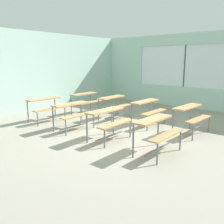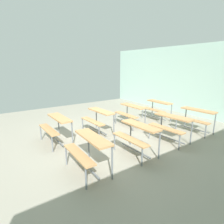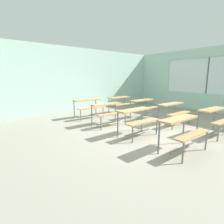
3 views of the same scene
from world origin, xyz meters
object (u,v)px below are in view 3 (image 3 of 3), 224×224
(desk_bench_r0c0, at_px, (183,127))
(desk_bench_r2c1, at_px, (144,104))
(desk_bench_r3c0, at_px, (88,104))
(desk_bench_r3c1, at_px, (121,101))
(desk_bench_r1c0, at_px, (137,116))
(desk_bench_r1c1, at_px, (174,109))
(desk_bench_r2c0, at_px, (108,109))
(desk_bench_r0c1, at_px, (216,115))

(desk_bench_r0c0, height_order, desk_bench_r2c1, same)
(desk_bench_r3c0, xyz_separation_m, desk_bench_r3c1, (1.68, -0.05, 0.00))
(desk_bench_r1c0, height_order, desk_bench_r2c1, same)
(desk_bench_r1c1, distance_m, desk_bench_r3c0, 3.21)
(desk_bench_r2c0, bearing_deg, desk_bench_r3c0, 89.17)
(desk_bench_r1c0, relative_size, desk_bench_r1c1, 1.01)
(desk_bench_r0c1, height_order, desk_bench_r3c0, same)
(desk_bench_r0c0, bearing_deg, desk_bench_r3c0, 87.89)
(desk_bench_r1c1, distance_m, desk_bench_r2c0, 2.21)
(desk_bench_r2c0, height_order, desk_bench_r3c1, same)
(desk_bench_r3c0, bearing_deg, desk_bench_r1c1, -55.87)
(desk_bench_r1c0, xyz_separation_m, desk_bench_r3c1, (1.74, 2.67, 0.00))
(desk_bench_r2c0, relative_size, desk_bench_r3c1, 0.99)
(desk_bench_r0c1, distance_m, desk_bench_r2c1, 2.65)
(desk_bench_r1c0, bearing_deg, desk_bench_r3c0, 86.71)
(desk_bench_r1c1, relative_size, desk_bench_r3c0, 0.99)
(desk_bench_r3c0, relative_size, desk_bench_r3c1, 1.00)
(desk_bench_r0c0, xyz_separation_m, desk_bench_r1c0, (0.01, 1.36, 0.00))
(desk_bench_r2c1, bearing_deg, desk_bench_r1c1, -91.68)
(desk_bench_r2c1, bearing_deg, desk_bench_r0c0, -125.92)
(desk_bench_r2c0, height_order, desk_bench_r2c1, same)
(desk_bench_r1c1, height_order, desk_bench_r2c1, same)
(desk_bench_r1c0, relative_size, desk_bench_r3c1, 1.00)
(desk_bench_r0c0, distance_m, desk_bench_r2c0, 2.71)
(desk_bench_r0c0, relative_size, desk_bench_r3c0, 0.99)
(desk_bench_r1c0, relative_size, desk_bench_r2c0, 1.01)
(desk_bench_r2c1, relative_size, desk_bench_r3c1, 1.00)
(desk_bench_r1c0, xyz_separation_m, desk_bench_r3c0, (0.06, 2.72, 0.00))
(desk_bench_r0c1, xyz_separation_m, desk_bench_r3c1, (-0.06, 3.99, 0.00))
(desk_bench_r1c0, xyz_separation_m, desk_bench_r2c0, (0.02, 1.35, 0.00))
(desk_bench_r1c0, height_order, desk_bench_r2c0, same)
(desk_bench_r0c1, relative_size, desk_bench_r1c0, 1.00)
(desk_bench_r0c0, xyz_separation_m, desk_bench_r0c1, (1.81, 0.04, 0.00))
(desk_bench_r0c1, height_order, desk_bench_r3c1, same)
(desk_bench_r0c0, xyz_separation_m, desk_bench_r1c1, (1.80, 1.37, 0.00))
(desk_bench_r2c1, bearing_deg, desk_bench_r0c1, -91.88)
(desk_bench_r1c0, bearing_deg, desk_bench_r2c1, 34.91)
(desk_bench_r0c1, bearing_deg, desk_bench_r2c0, 125.63)
(desk_bench_r1c0, distance_m, desk_bench_r1c1, 1.79)
(desk_bench_r2c1, bearing_deg, desk_bench_r3c1, 89.13)
(desk_bench_r0c0, bearing_deg, desk_bench_r2c0, 88.24)
(desk_bench_r1c1, height_order, desk_bench_r3c0, same)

